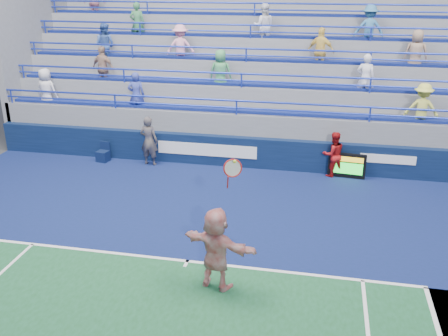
% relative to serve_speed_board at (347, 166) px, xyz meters
% --- Properties ---
extents(ground, '(120.00, 120.00, 0.00)m').
position_rel_serve_speed_board_xyz_m(ground, '(-3.89, -6.17, -0.43)').
color(ground, '#333538').
extents(sponsor_wall, '(18.00, 0.32, 1.10)m').
position_rel_serve_speed_board_xyz_m(sponsor_wall, '(-3.88, 0.33, 0.12)').
color(sponsor_wall, '#091633').
rests_on(sponsor_wall, ground).
extents(bleacher_stand, '(18.00, 5.60, 6.13)m').
position_rel_serve_speed_board_xyz_m(bleacher_stand, '(-3.89, 4.10, 1.11)').
color(bleacher_stand, slate).
rests_on(bleacher_stand, ground).
extents(serve_speed_board, '(1.25, 0.26, 0.86)m').
position_rel_serve_speed_board_xyz_m(serve_speed_board, '(0.00, 0.00, 0.00)').
color(serve_speed_board, black).
rests_on(serve_speed_board, ground).
extents(judge_chair, '(0.46, 0.47, 0.72)m').
position_rel_serve_speed_board_xyz_m(judge_chair, '(-8.72, -0.15, -0.20)').
color(judge_chair, '#0C183A').
rests_on(judge_chair, ground).
extents(tennis_player, '(1.85, 1.07, 3.05)m').
position_rel_serve_speed_board_xyz_m(tennis_player, '(-2.99, -7.00, 0.52)').
color(tennis_player, white).
rests_on(tennis_player, ground).
extents(line_judge, '(0.69, 0.48, 1.80)m').
position_rel_serve_speed_board_xyz_m(line_judge, '(-6.93, -0.13, 0.47)').
color(line_judge, '#131935').
rests_on(line_judge, ground).
extents(ball_girl, '(0.93, 0.84, 1.57)m').
position_rel_serve_speed_board_xyz_m(ball_girl, '(-0.47, 0.07, 0.35)').
color(ball_girl, '#A51214').
rests_on(ball_girl, ground).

